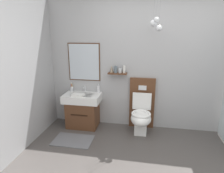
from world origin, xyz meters
TOP-DOWN VIEW (x-y plane):
  - wall_back at (-0.01, 1.64)m, footprint 4.40×0.52m
  - bath_mat at (-1.41, 0.80)m, footprint 0.68×0.44m
  - vanity_sink_left at (-1.41, 1.38)m, footprint 0.71×0.47m
  - tap_on_left_sink at (-1.41, 1.55)m, footprint 0.03×0.13m
  - toilet at (-0.26, 1.38)m, footprint 0.48×0.62m
  - toothbrush_cup at (-1.68, 1.54)m, footprint 0.07×0.07m
  - soap_dispenser at (-1.12, 1.55)m, footprint 0.06×0.06m
  - folded_hand_towel at (-1.45, 1.25)m, footprint 0.22×0.16m

SIDE VIEW (x-z plane):
  - bath_mat at x=-1.41m, z-range 0.00..0.01m
  - vanity_sink_left at x=-1.41m, z-range 0.02..0.69m
  - toilet at x=-0.26m, z-range -0.12..0.88m
  - folded_hand_towel at x=-1.45m, z-range 0.67..0.71m
  - toothbrush_cup at x=-1.68m, z-range 0.63..0.82m
  - tap_on_left_sink at x=-1.41m, z-range 0.68..0.80m
  - soap_dispenser at x=-1.12m, z-range 0.66..0.83m
  - wall_back at x=-0.01m, z-range 0.00..2.55m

